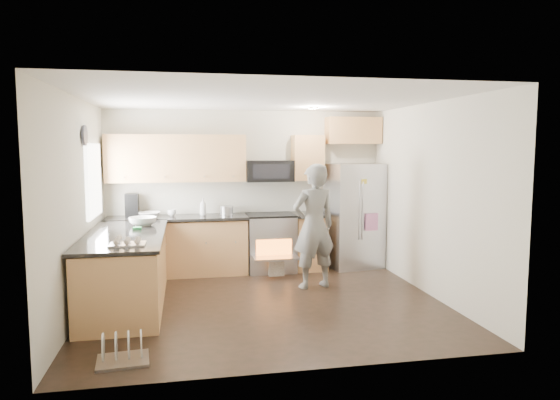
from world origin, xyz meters
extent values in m
plane|color=black|center=(0.00, 0.00, 0.00)|extent=(4.50, 4.50, 0.00)
cube|color=beige|center=(0.00, 2.00, 1.30)|extent=(4.50, 0.04, 2.60)
cube|color=beige|center=(0.00, -2.00, 1.30)|extent=(4.50, 0.04, 2.60)
cube|color=beige|center=(-2.25, 0.00, 1.30)|extent=(0.04, 4.00, 2.60)
cube|color=beige|center=(2.25, 0.00, 1.30)|extent=(0.04, 4.00, 2.60)
cube|color=white|center=(0.00, 0.00, 2.60)|extent=(4.50, 4.00, 0.04)
cube|color=white|center=(-2.23, 1.00, 1.55)|extent=(0.04, 1.00, 1.00)
cylinder|color=#FFE6CC|center=(0.90, 1.10, 2.58)|extent=(0.14, 0.14, 0.02)
cylinder|color=#474754|center=(-2.22, 0.45, 2.15)|extent=(0.03, 0.26, 0.26)
cube|color=tan|center=(-1.12, 1.70, 0.43)|extent=(2.15, 0.60, 0.87)
cube|color=black|center=(-1.12, 1.69, 0.91)|extent=(2.19, 0.64, 0.04)
cube|color=tan|center=(1.00, 1.70, 0.43)|extent=(0.50, 0.60, 0.87)
cube|color=black|center=(1.00, 1.69, 0.91)|extent=(0.54, 0.64, 0.04)
cube|color=tan|center=(-1.12, 1.83, 1.83)|extent=(2.16, 0.33, 0.74)
cube|color=tan|center=(1.00, 1.83, 1.83)|extent=(0.50, 0.33, 0.74)
cube|color=tan|center=(1.78, 1.83, 2.28)|extent=(0.90, 0.33, 0.44)
imported|color=silver|center=(-1.55, 1.71, 0.97)|extent=(0.33, 0.33, 0.08)
imported|color=silver|center=(-0.72, 1.79, 1.06)|extent=(0.11, 0.11, 0.27)
imported|color=silver|center=(-1.21, 1.76, 0.98)|extent=(0.13, 0.13, 0.10)
cylinder|color=#B7B7BC|center=(-0.35, 1.77, 1.00)|extent=(0.21, 0.21, 0.14)
cube|color=black|center=(-1.81, 1.79, 1.11)|extent=(0.19, 0.24, 0.37)
cylinder|color=#B7B7BC|center=(1.05, 1.72, 0.96)|extent=(0.09, 0.09, 0.08)
cube|color=tan|center=(-1.75, 0.25, 0.43)|extent=(0.90, 2.30, 0.87)
cube|color=black|center=(-1.75, 0.25, 0.91)|extent=(0.96, 2.36, 0.04)
imported|color=silver|center=(-1.58, 0.86, 0.98)|extent=(0.37, 0.37, 0.12)
cube|color=#35BA5B|center=(-1.63, 0.52, 0.94)|extent=(0.11, 0.08, 0.03)
cube|color=#B7B7BC|center=(-1.64, -0.54, 0.97)|extent=(0.39, 0.30, 0.08)
cube|color=#B7B7BC|center=(0.35, 1.68, 0.45)|extent=(0.76, 0.62, 0.90)
cube|color=black|center=(0.35, 1.68, 0.92)|extent=(0.76, 0.60, 0.03)
cube|color=orange|center=(0.35, 1.36, 0.40)|extent=(0.56, 0.02, 0.34)
cube|color=#B7B7BC|center=(0.35, 1.20, 0.32)|extent=(0.70, 0.34, 0.03)
cube|color=white|center=(0.35, 1.15, 0.18)|extent=(0.24, 0.03, 0.28)
cube|color=black|center=(0.35, 1.80, 1.62)|extent=(0.76, 0.40, 0.34)
cube|color=#B7B7BC|center=(1.77, 1.70, 0.87)|extent=(0.94, 0.78, 1.73)
cylinder|color=#B7B7BC|center=(1.74, 1.36, 0.99)|extent=(0.02, 0.02, 0.94)
cylinder|color=#B7B7BC|center=(1.80, 1.36, 0.99)|extent=(0.02, 0.02, 0.94)
cube|color=pink|center=(1.96, 1.37, 0.80)|extent=(0.22, 0.04, 0.28)
cube|color=#91A9E9|center=(1.60, 1.37, 1.27)|extent=(0.17, 0.03, 0.21)
imported|color=slate|center=(0.79, 0.60, 0.89)|extent=(0.72, 0.55, 1.77)
cube|color=#B7B7BC|center=(-1.60, -1.51, 0.01)|extent=(0.50, 0.42, 0.03)
cylinder|color=silver|center=(-1.77, -1.52, 0.16)|extent=(0.04, 0.26, 0.26)
cylinder|color=silver|center=(-1.66, -1.51, 0.16)|extent=(0.04, 0.26, 0.26)
cylinder|color=silver|center=(-1.54, -1.50, 0.16)|extent=(0.04, 0.26, 0.26)
cylinder|color=silver|center=(-1.43, -1.49, 0.16)|extent=(0.04, 0.26, 0.26)
camera|label=1|loc=(-0.99, -6.18, 2.00)|focal=32.00mm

